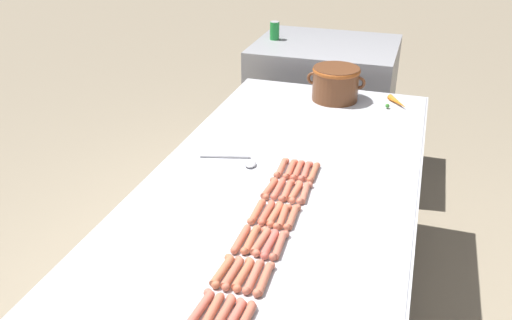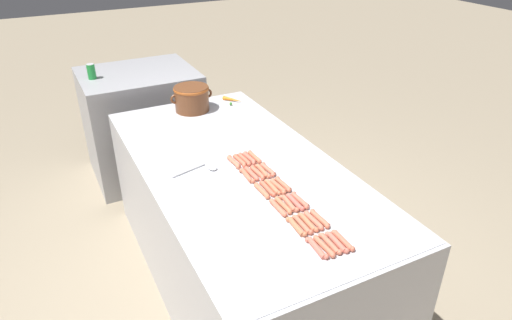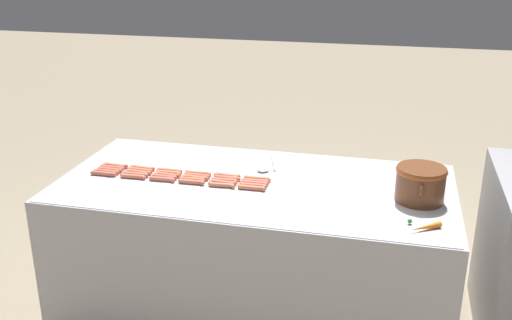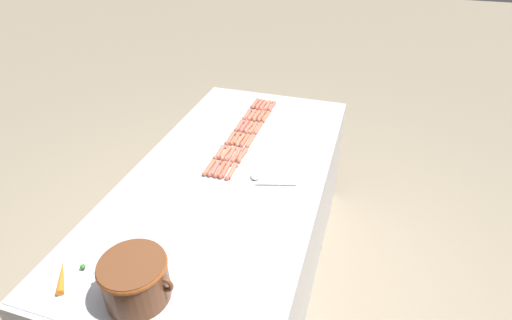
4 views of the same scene
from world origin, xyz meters
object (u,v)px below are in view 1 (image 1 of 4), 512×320
at_px(hot_dog_4, 270,188).
at_px(hot_dog_8, 251,240).
at_px(hot_dog_2, 241,239).
at_px(hot_dog_7, 232,273).
at_px(hot_dog_21, 283,217).
at_px(hot_dog_3, 257,212).
at_px(hot_dog_27, 292,217).
at_px(carrot, 397,102).
at_px(hot_dog_11, 291,169).
at_px(hot_dog_25, 264,279).
at_px(hot_dog_9, 267,213).
at_px(hot_dog_23, 306,171).
at_px(hot_dog_10, 278,188).
at_px(hot_dog_6, 211,313).
at_px(hot_dog_29, 314,172).
at_px(hot_dog_16, 287,190).
at_px(hot_dog_15, 275,214).
at_px(hot_dog_19, 254,276).
at_px(hot_dog_0, 200,308).
at_px(hot_dog_12, 223,314).
at_px(hot_dog_1, 222,271).
at_px(hot_dog_5, 282,168).
at_px(bean_pot, 336,82).
at_px(hot_dog_26, 280,245).
at_px(soda_can, 275,31).
at_px(hot_dog_22, 295,192).
at_px(serving_spoon, 242,161).
at_px(hot_dog_20, 270,244).
at_px(hot_dog_13, 243,274).
at_px(hot_dog_28, 305,193).
at_px(hot_dog_17, 298,170).
at_px(hot_dog_18, 234,318).
at_px(back_cabinet, 322,109).

relative_size(hot_dog_4, hot_dog_8, 1.00).
relative_size(hot_dog_2, hot_dog_7, 1.00).
bearing_deg(hot_dog_21, hot_dog_3, 178.38).
bearing_deg(hot_dog_27, carrot, 77.92).
distance_m(hot_dog_11, hot_dog_25, 0.70).
bearing_deg(hot_dog_9, hot_dog_23, 79.44).
height_order(hot_dog_7, hot_dog_10, same).
bearing_deg(hot_dog_6, hot_dog_29, 83.57).
relative_size(hot_dog_10, hot_dog_16, 1.00).
xyz_separation_m(hot_dog_9, hot_dog_15, (0.03, 0.00, 0.00)).
distance_m(hot_dog_19, hot_dog_27, 0.35).
relative_size(hot_dog_0, hot_dog_16, 1.00).
distance_m(hot_dog_3, hot_dog_19, 0.36).
bearing_deg(hot_dog_12, hot_dog_1, 111.74).
bearing_deg(hot_dog_23, hot_dog_11, -178.32).
relative_size(hot_dog_5, bean_pot, 0.49).
distance_m(hot_dog_26, soda_can, 2.29).
xyz_separation_m(hot_dog_22, serving_spoon, (-0.28, 0.18, -0.00)).
distance_m(hot_dog_20, hot_dog_29, 0.52).
bearing_deg(hot_dog_11, hot_dog_2, -93.99).
relative_size(hot_dog_20, bean_pot, 0.49).
xyz_separation_m(hot_dog_13, hot_dog_28, (0.07, 0.52, 0.00)).
xyz_separation_m(hot_dog_9, hot_dog_10, (-0.01, 0.18, 0.00)).
bearing_deg(hot_dog_2, bean_pot, 87.52).
bearing_deg(hot_dog_17, hot_dog_20, -86.38).
bearing_deg(hot_dog_29, serving_spoon, 177.78).
distance_m(hot_dog_0, hot_dog_15, 0.53).
bearing_deg(hot_dog_12, hot_dog_18, -10.23).
xyz_separation_m(hot_dog_10, hot_dog_23, (0.07, 0.17, 0.00)).
distance_m(hot_dog_2, hot_dog_28, 0.38).
relative_size(hot_dog_20, hot_dog_26, 1.00).
xyz_separation_m(hot_dog_7, hot_dog_19, (0.07, 0.00, 0.00)).
xyz_separation_m(hot_dog_1, hot_dog_19, (0.10, 0.00, 0.00)).
distance_m(hot_dog_4, hot_dog_16, 0.07).
bearing_deg(hot_dog_3, hot_dog_27, 2.10).
xyz_separation_m(hot_dog_4, bean_pot, (0.06, 1.06, 0.09)).
relative_size(hot_dog_12, soda_can, 1.26).
height_order(hot_dog_12, hot_dog_15, same).
xyz_separation_m(back_cabinet, hot_dog_13, (0.21, -2.38, 0.41)).
height_order(hot_dog_18, hot_dog_22, same).
bearing_deg(hot_dog_17, hot_dog_2, -97.26).
distance_m(hot_dog_0, hot_dog_23, 0.87).
height_order(hot_dog_1, hot_dog_18, same).
bearing_deg(hot_dog_0, hot_dog_3, 90.02).
xyz_separation_m(hot_dog_11, hot_dog_16, (0.03, -0.17, 0.00)).
height_order(hot_dog_29, serving_spoon, hot_dog_29).
xyz_separation_m(hot_dog_3, hot_dog_20, (0.10, -0.17, 0.00)).
xyz_separation_m(hot_dog_8, bean_pot, (0.03, 1.40, 0.09)).
bearing_deg(hot_dog_22, hot_dog_3, -119.29).
bearing_deg(carrot, hot_dog_15, -104.89).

